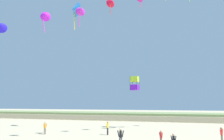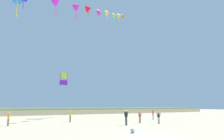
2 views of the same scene
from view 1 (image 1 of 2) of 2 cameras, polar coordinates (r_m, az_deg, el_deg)
The scene contains 9 objects.
dune_ridge at distance 57.88m, azimuth 8.45°, elevation -10.96°, with size 120.00×12.15×1.65m.
person_near_left at distance 26.24m, azimuth 24.88°, elevation -13.85°, with size 0.40×0.50×1.60m.
person_near_right at distance 32.24m, azimuth -15.82°, elevation -13.10°, with size 0.41×0.46×1.54m.
person_mid_center at distance 21.82m, azimuth 2.08°, elevation -15.68°, with size 0.62×0.24×1.76m.
person_far_left at distance 30.51m, azimuth -1.06°, elevation -13.53°, with size 0.23×0.60×1.70m.
person_far_center at distance 22.81m, azimuth 11.70°, elevation -15.57°, with size 0.42×0.43×1.50m.
kite_banner_string at distance 30.22m, azimuth 0.09°, elevation 15.99°, with size 32.41×28.89×24.89m.
large_kite_low_lead at distance 38.60m, azimuth 5.48°, elevation -3.21°, with size 1.37×1.37×2.23m.
large_kite_mid_trail at distance 40.85m, azimuth -8.99°, elevation 14.20°, with size 2.55×2.21×4.74m.
Camera 1 is at (9.22, -13.44, 3.96)m, focal length 38.00 mm.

